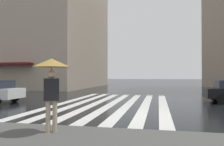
% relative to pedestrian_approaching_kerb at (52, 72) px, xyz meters
% --- Properties ---
extents(ground_plane, '(220.00, 220.00, 0.00)m').
position_rel_pedestrian_approaching_kerb_xyz_m(ground_plane, '(3.85, -2.24, -1.78)').
color(ground_plane, black).
extents(zebra_crossing, '(13.00, 6.50, 0.01)m').
position_rel_pedestrian_approaching_kerb_xyz_m(zebra_crossing, '(7.85, -0.12, -1.78)').
color(zebra_crossing, silver).
rests_on(zebra_crossing, ground_plane).
extents(haussmann_block_mid, '(20.17, 26.41, 25.87)m').
position_rel_pedestrian_approaching_kerb_xyz_m(haussmann_block_mid, '(25.83, 19.82, 10.89)').
color(haussmann_block_mid, tan).
rests_on(haussmann_block_mid, ground_plane).
extents(pedestrian_approaching_kerb, '(1.03, 1.03, 2.00)m').
position_rel_pedestrian_approaching_kerb_xyz_m(pedestrian_approaching_kerb, '(0.00, 0.00, 0.00)').
color(pedestrian_approaching_kerb, black).
rests_on(pedestrian_approaching_kerb, sidewalk_pavement).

